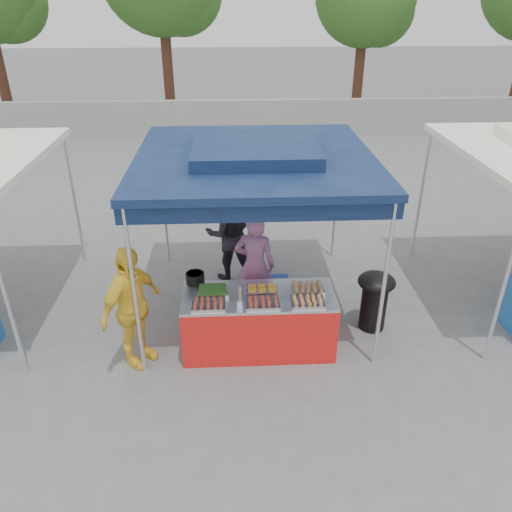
{
  "coord_description": "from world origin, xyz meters",
  "views": [
    {
      "loc": [
        -0.31,
        -5.57,
        4.37
      ],
      "look_at": [
        0.0,
        0.6,
        1.05
      ],
      "focal_mm": 35.0,
      "sensor_mm": 36.0,
      "label": 1
    }
  ],
  "objects_px": {
    "vendor_table": "(259,322)",
    "wok_burner": "(375,296)",
    "cooking_pot": "(195,278)",
    "customer_person": "(132,308)",
    "vendor_woman": "(255,266)",
    "helper_man": "(229,234)"
  },
  "relations": [
    {
      "from": "vendor_table",
      "to": "wok_burner",
      "type": "relative_size",
      "value": 2.25
    },
    {
      "from": "vendor_table",
      "to": "vendor_woman",
      "type": "xyz_separation_m",
      "value": [
        -0.01,
        0.84,
        0.39
      ]
    },
    {
      "from": "vendor_table",
      "to": "wok_burner",
      "type": "height_order",
      "value": "wok_burner"
    },
    {
      "from": "cooking_pot",
      "to": "wok_burner",
      "type": "bearing_deg",
      "value": 0.81
    },
    {
      "from": "vendor_table",
      "to": "wok_burner",
      "type": "distance_m",
      "value": 1.72
    },
    {
      "from": "cooking_pot",
      "to": "vendor_woman",
      "type": "xyz_separation_m",
      "value": [
        0.83,
        0.49,
        -0.11
      ]
    },
    {
      "from": "helper_man",
      "to": "customer_person",
      "type": "bearing_deg",
      "value": 53.93
    },
    {
      "from": "wok_burner",
      "to": "customer_person",
      "type": "relative_size",
      "value": 0.53
    },
    {
      "from": "cooking_pot",
      "to": "wok_burner",
      "type": "height_order",
      "value": "cooking_pot"
    },
    {
      "from": "cooking_pot",
      "to": "customer_person",
      "type": "distance_m",
      "value": 0.95
    },
    {
      "from": "cooking_pot",
      "to": "wok_burner",
      "type": "relative_size",
      "value": 0.28
    },
    {
      "from": "cooking_pot",
      "to": "helper_man",
      "type": "bearing_deg",
      "value": 73.64
    },
    {
      "from": "customer_person",
      "to": "wok_burner",
      "type": "bearing_deg",
      "value": -45.95
    },
    {
      "from": "vendor_table",
      "to": "cooking_pot",
      "type": "bearing_deg",
      "value": 157.33
    },
    {
      "from": "vendor_table",
      "to": "cooking_pot",
      "type": "xyz_separation_m",
      "value": [
        -0.84,
        0.35,
        0.5
      ]
    },
    {
      "from": "vendor_woman",
      "to": "helper_man",
      "type": "xyz_separation_m",
      "value": [
        -0.37,
        1.09,
        0.0
      ]
    },
    {
      "from": "cooking_pot",
      "to": "helper_man",
      "type": "xyz_separation_m",
      "value": [
        0.47,
        1.59,
        -0.11
      ]
    },
    {
      "from": "vendor_woman",
      "to": "customer_person",
      "type": "height_order",
      "value": "customer_person"
    },
    {
      "from": "wok_burner",
      "to": "cooking_pot",
      "type": "bearing_deg",
      "value": -161.93
    },
    {
      "from": "wok_burner",
      "to": "customer_person",
      "type": "distance_m",
      "value": 3.34
    },
    {
      "from": "vendor_woman",
      "to": "helper_man",
      "type": "relative_size",
      "value": 1.0
    },
    {
      "from": "cooking_pot",
      "to": "vendor_woman",
      "type": "relative_size",
      "value": 0.15
    }
  ]
}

